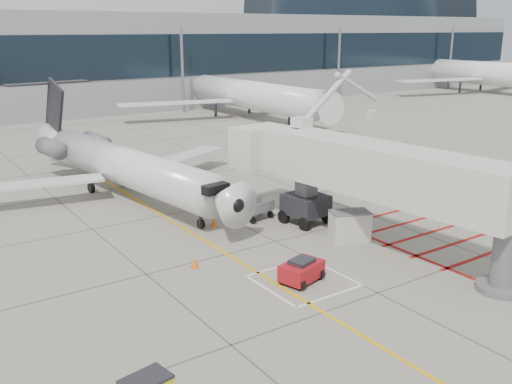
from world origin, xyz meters
TOP-DOWN VIEW (x-y plane):
  - ground_plane at (0.00, 0.00)m, footprint 260.00×260.00m
  - regional_jet at (-3.30, 15.17)m, footprint 26.56×31.75m
  - jet_bridge at (4.19, -0.45)m, footprint 11.27×20.23m
  - pushback_tug at (-2.14, -1.02)m, footprint 2.41×1.86m
  - baggage_cart at (1.37, 7.96)m, footprint 2.23×1.63m
  - ground_power_unit at (3.69, 1.84)m, footprint 2.51×2.00m
  - cone_nose at (-5.58, 3.37)m, footprint 0.39×0.39m
  - cone_side at (-1.60, 8.32)m, footprint 0.39×0.39m
  - terminal_building at (10.00, 70.00)m, footprint 180.00×28.00m
  - terminal_glass_band at (10.00, 55.95)m, footprint 180.00×0.10m
  - terminal_dome at (70.00, 70.00)m, footprint 40.00×28.00m
  - bg_aircraft_c at (24.61, 46.00)m, footprint 33.73×37.48m
  - bg_aircraft_e at (79.17, 46.00)m, footprint 38.77×43.08m

SIDE VIEW (x-z plane):
  - ground_plane at x=0.00m, z-range 0.00..0.00m
  - cone_side at x=-1.60m, z-range 0.00..0.54m
  - cone_nose at x=-5.58m, z-range 0.00..0.55m
  - pushback_tug at x=-2.14m, z-range 0.00..1.24m
  - baggage_cart at x=1.37m, z-range 0.00..1.28m
  - ground_power_unit at x=3.69m, z-range 0.00..1.73m
  - regional_jet at x=-3.30m, z-range 0.00..7.61m
  - jet_bridge at x=4.19m, z-range 0.00..7.73m
  - bg_aircraft_c at x=24.61m, z-range 0.00..11.24m
  - bg_aircraft_e at x=79.17m, z-range 0.00..12.92m
  - terminal_building at x=10.00m, z-range 0.00..14.00m
  - terminal_glass_band at x=10.00m, z-range 5.00..11.00m
  - terminal_dome at x=70.00m, z-range 0.00..28.00m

